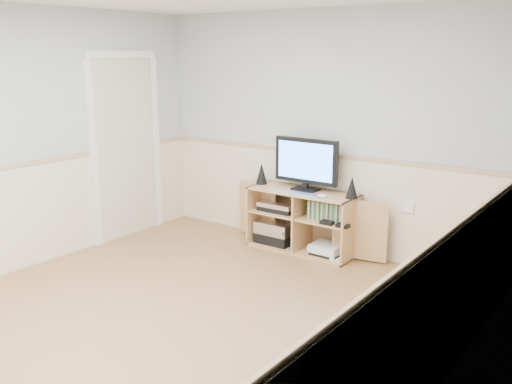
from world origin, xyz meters
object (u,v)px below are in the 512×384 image
(media_cabinet, at_px, (305,219))
(monitor, at_px, (306,162))
(keyboard, at_px, (305,194))
(game_consoles, at_px, (326,249))

(media_cabinet, distance_m, monitor, 0.62)
(media_cabinet, height_order, monitor, monitor)
(media_cabinet, xyz_separation_m, keyboard, (0.11, -0.19, 0.32))
(media_cabinet, xyz_separation_m, game_consoles, (0.30, -0.07, -0.26))
(monitor, distance_m, keyboard, 0.36)
(monitor, xyz_separation_m, game_consoles, (0.30, -0.06, -0.88))
(media_cabinet, height_order, game_consoles, media_cabinet)
(media_cabinet, relative_size, game_consoles, 4.07)
(media_cabinet, height_order, keyboard, keyboard)
(media_cabinet, relative_size, keyboard, 5.75)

